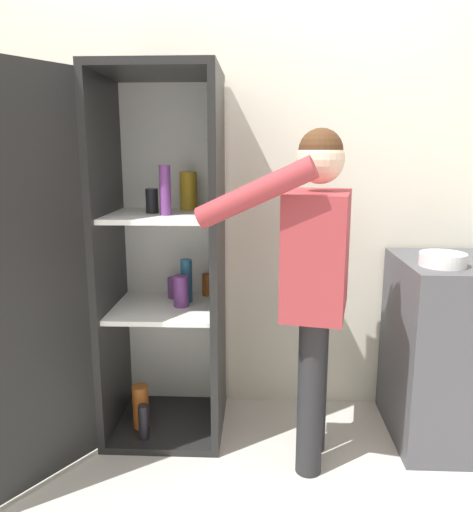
# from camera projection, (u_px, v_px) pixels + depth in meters

# --- Properties ---
(ground_plane) EXTENTS (12.00, 12.00, 0.00)m
(ground_plane) POSITION_uv_depth(u_px,v_px,m) (225.00, 512.00, 2.03)
(ground_plane) COLOR beige
(wall_back) EXTENTS (7.00, 0.06, 2.55)m
(wall_back) POSITION_uv_depth(u_px,v_px,m) (236.00, 182.00, 2.73)
(wall_back) COLOR silver
(wall_back) RESTS_ON ground_plane
(refrigerator) EXTENTS (0.94, 1.06, 1.82)m
(refrigerator) POSITION_uv_depth(u_px,v_px,m) (138.00, 264.00, 2.43)
(refrigerator) COLOR black
(refrigerator) RESTS_ON ground_plane
(person) EXTENTS (0.69, 0.60, 1.54)m
(person) POSITION_uv_depth(u_px,v_px,m) (315.00, 264.00, 2.19)
(person) COLOR #262628
(person) RESTS_ON ground_plane
(counter) EXTENTS (0.58, 0.62, 0.93)m
(counter) POSITION_uv_depth(u_px,v_px,m) (453.00, 351.00, 2.49)
(counter) COLOR #4C4C51
(counter) RESTS_ON ground_plane
(bowl) EXTENTS (0.21, 0.21, 0.06)m
(bowl) POSITION_uv_depth(u_px,v_px,m) (443.00, 259.00, 2.28)
(bowl) COLOR white
(bowl) RESTS_ON counter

